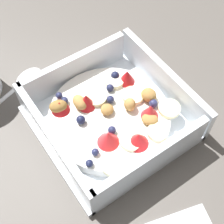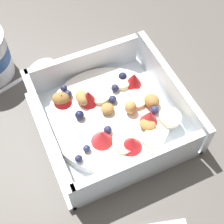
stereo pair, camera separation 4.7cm
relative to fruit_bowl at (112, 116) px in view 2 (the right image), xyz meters
The scene contains 3 objects.
ground_plane 0.02m from the fruit_bowl, 39.84° to the left, with size 2.40×2.40×0.00m, color #56514C.
fruit_bowl is the anchor object (origin of this frame).
spoon 0.17m from the fruit_bowl, 31.48° to the left, with size 0.07×0.17×0.01m.
Camera 2 is at (-0.24, 0.10, 0.42)m, focal length 53.29 mm.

